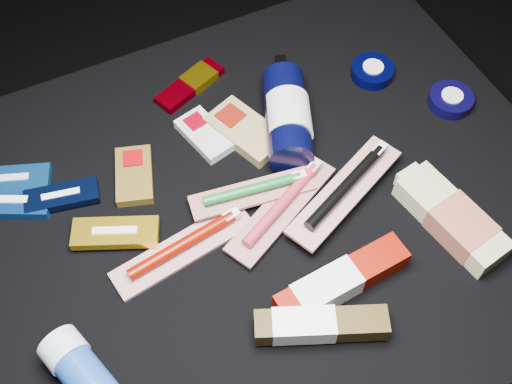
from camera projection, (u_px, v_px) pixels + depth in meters
name	position (u px, v px, depth m)	size (l,w,h in m)	color
ground	(252.00, 310.00, 1.31)	(3.00, 3.00, 0.00)	black
cloth_table	(251.00, 267.00, 1.14)	(0.98, 0.78, 0.40)	black
luna_bar_0	(6.00, 202.00, 0.97)	(0.15, 0.11, 0.02)	#164CAF
luna_bar_1	(8.00, 181.00, 0.99)	(0.14, 0.09, 0.02)	#155DB4
luna_bar_2	(62.00, 196.00, 0.98)	(0.12, 0.06, 0.01)	black
luna_bar_3	(115.00, 233.00, 0.94)	(0.13, 0.09, 0.02)	gold
clif_bar_0	(134.00, 173.00, 1.00)	(0.09, 0.12, 0.02)	brown
clif_bar_1	(204.00, 133.00, 1.05)	(0.08, 0.11, 0.02)	beige
clif_bar_2	(243.00, 129.00, 1.05)	(0.11, 0.15, 0.02)	#968151
power_bar	(193.00, 83.00, 1.11)	(0.14, 0.09, 0.02)	#680009
lotion_bottle	(287.00, 116.00, 1.03)	(0.13, 0.23, 0.07)	black
cream_tin_upper	(372.00, 71.00, 1.12)	(0.07, 0.07, 0.02)	black
cream_tin_lower	(451.00, 100.00, 1.08)	(0.07, 0.07, 0.02)	black
bodywash_bottle	(453.00, 220.00, 0.94)	(0.09, 0.20, 0.04)	#C2B187
deodorant_stick	(85.00, 377.00, 0.81)	(0.09, 0.15, 0.06)	navy
toothbrush_pack_0	(185.00, 246.00, 0.93)	(0.23, 0.08, 0.02)	silver
toothbrush_pack_1	(283.00, 205.00, 0.96)	(0.22, 0.14, 0.02)	#B4ABA6
toothbrush_pack_2	(254.00, 191.00, 0.97)	(0.20, 0.07, 0.02)	#AFA7A3
toothbrush_pack_3	(346.00, 188.00, 0.96)	(0.23, 0.14, 0.03)	silver
toothpaste_carton_red	(336.00, 284.00, 0.89)	(0.20, 0.06, 0.04)	#710B00
toothpaste_carton_green	(315.00, 325.00, 0.85)	(0.18, 0.11, 0.03)	#36280C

